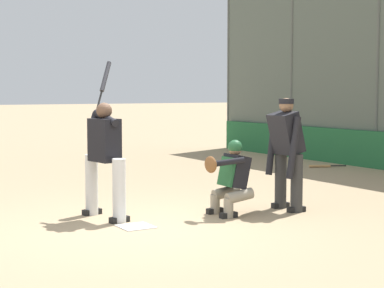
{
  "coord_description": "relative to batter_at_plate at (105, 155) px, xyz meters",
  "views": [
    {
      "loc": [
        -7.61,
        3.63,
        1.8
      ],
      "look_at": [
        0.22,
        -1.0,
        1.05
      ],
      "focal_mm": 60.0,
      "sensor_mm": 36.0,
      "label": 1
    }
  ],
  "objects": [
    {
      "name": "ground_plane",
      "position": [
        -0.75,
        -0.12,
        -0.9
      ],
      "size": [
        160.0,
        160.0,
        0.0
      ],
      "primitive_type": "plane",
      "color": "tan"
    },
    {
      "name": "spare_bat_near_backstop",
      "position": [
        3.07,
        -6.84,
        -0.86
      ],
      "size": [
        0.4,
        0.86,
        0.07
      ],
      "rotation": [
        0.0,
        0.0,
        1.17
      ],
      "color": "black",
      "rests_on": "ground_plane"
    },
    {
      "name": "batter_at_plate",
      "position": [
        0.0,
        0.0,
        0.0
      ],
      "size": [
        1.12,
        0.6,
        2.25
      ],
      "rotation": [
        0.0,
        0.0,
        0.15
      ],
      "color": "silver",
      "rests_on": "ground_plane"
    },
    {
      "name": "home_plate_marker",
      "position": [
        -0.75,
        -0.12,
        -0.89
      ],
      "size": [
        0.43,
        0.43,
        0.01
      ],
      "primitive_type": "cube",
      "color": "white",
      "rests_on": "ground_plane"
    },
    {
      "name": "catcher_behind_plate",
      "position": [
        -0.69,
        -1.67,
        -0.33
      ],
      "size": [
        0.58,
        0.69,
        1.1
      ],
      "rotation": [
        0.0,
        0.0,
        -0.04
      ],
      "color": "gray",
      "rests_on": "ground_plane"
    },
    {
      "name": "umpire_home",
      "position": [
        -0.81,
        -2.61,
        0.02
      ],
      "size": [
        0.69,
        0.43,
        1.7
      ],
      "rotation": [
        0.0,
        0.0,
        -0.04
      ],
      "color": "#333333",
      "rests_on": "ground_plane"
    }
  ]
}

